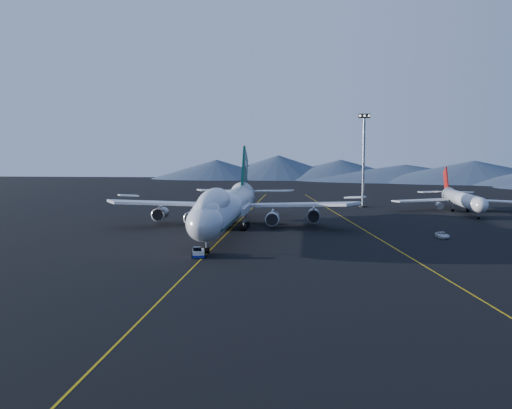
# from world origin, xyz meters

# --- Properties ---
(ground) EXTENTS (500.00, 500.00, 0.00)m
(ground) POSITION_xyz_m (0.00, 0.00, 0.00)
(ground) COLOR black
(ground) RESTS_ON ground
(taxiway_line_main) EXTENTS (0.25, 220.00, 0.01)m
(taxiway_line_main) POSITION_xyz_m (0.00, 0.00, 0.01)
(taxiway_line_main) COLOR #CAA00B
(taxiway_line_main) RESTS_ON ground
(taxiway_line_side) EXTENTS (28.08, 198.09, 0.01)m
(taxiway_line_side) POSITION_xyz_m (30.00, 10.00, 0.01)
(taxiway_line_side) COLOR #CAA00B
(taxiway_line_side) RESTS_ON ground
(boeing_747) EXTENTS (59.62, 72.43, 19.37)m
(boeing_747) POSITION_xyz_m (0.00, 0.03, 5.81)
(boeing_747) COLOR silver
(boeing_747) RESTS_ON ground
(pushback_tug) EXTENTS (2.98, 4.42, 1.78)m
(pushback_tug) POSITION_xyz_m (-0.87, -29.50, 0.56)
(pushback_tug) COLOR silver
(pushback_tug) RESTS_ON ground
(second_jet) EXTENTS (39.85, 45.02, 12.81)m
(second_jet) POSITION_xyz_m (62.32, 47.25, 3.88)
(second_jet) COLOR silver
(second_jet) RESTS_ON ground
(service_van) EXTENTS (2.40, 4.65, 1.25)m
(service_van) POSITION_xyz_m (45.56, -4.15, 0.63)
(service_van) COLOR silver
(service_van) RESTS_ON ground
(floodlight_mast) EXTENTS (3.66, 2.75, 29.65)m
(floodlight_mast) POSITION_xyz_m (35.00, 59.75, 15.02)
(floodlight_mast) COLOR black
(floodlight_mast) RESTS_ON ground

